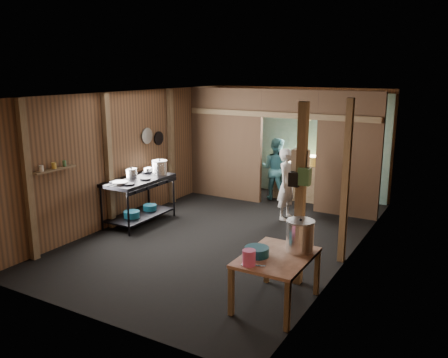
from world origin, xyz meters
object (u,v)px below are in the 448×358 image
Objects in this scene: prep_table at (276,280)px; pink_bucket at (249,258)px; stock_pot at (300,237)px; stove_pot_large at (160,168)px; cook at (287,184)px; gas_range at (139,201)px; yellow_tub at (314,161)px.

pink_bucket reaches higher than prep_table.
stock_pot reaches higher than pink_bucket.
stove_pot_large is at bearing 148.24° from prep_table.
pink_bucket is at bearing -38.04° from stove_pot_large.
cook reaches higher than stove_pot_large.
gas_range is 4.17m from stock_pot.
gas_range is 0.78m from stove_pot_large.
yellow_tub is (2.31, 2.79, -0.10)m from stove_pot_large.
gas_range is at bearing 148.65° from pink_bucket.
stove_pot_large is 1.62× the size of pink_bucket.
prep_table is 2.58× the size of stock_pot.
stove_pot_large is (-3.54, 2.19, 0.71)m from prep_table.
cook reaches higher than yellow_tub.
pink_bucket is 5.53m from yellow_tub.
stove_pot_large reaches higher than prep_table.
stove_pot_large is 2.62m from cook.
yellow_tub is (2.48, 3.27, 0.50)m from gas_range.
pink_bucket is 4.01m from cook.
prep_table is at bearing 67.56° from pink_bucket.
gas_range is 4.15m from pink_bucket.
stove_pot_large is at bearing 120.94° from cook.
pink_bucket is (-0.18, -0.44, 0.44)m from prep_table.
cook is (2.29, 1.23, -0.32)m from stove_pot_large.
stock_pot is 0.30× the size of cook.
stove_pot_large reaches higher than gas_range.
stove_pot_large is 0.22× the size of cook.
stove_pot_large is 0.72× the size of stock_pot.
yellow_tub is at bearing 50.43° from stove_pot_large.
prep_table is 5.17m from yellow_tub.
yellow_tub is (-1.43, 4.68, 0.08)m from stock_pot.
gas_range is 4.14m from yellow_tub.
prep_table is 3.67m from cook.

